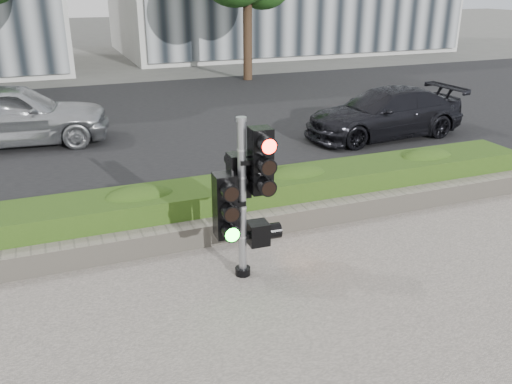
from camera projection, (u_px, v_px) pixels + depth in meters
ground at (276, 304)px, 6.79m from camera, size 120.00×120.00×0.00m
road at (136, 122)px, 15.45m from camera, size 60.00×13.00×0.02m
curb at (205, 208)px, 9.50m from camera, size 60.00×0.25×0.12m
stone_wall at (227, 229)px, 8.36m from camera, size 12.00×0.32×0.34m
hedge at (214, 204)px, 8.86m from camera, size 12.00×1.00×0.68m
traffic_signal at (243, 191)px, 7.01m from camera, size 0.76×0.56×2.20m
car_silver at (12, 115)px, 13.00m from camera, size 4.62×2.20×1.52m
car_dark at (384, 113)px, 13.80m from camera, size 4.29×1.89×1.22m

